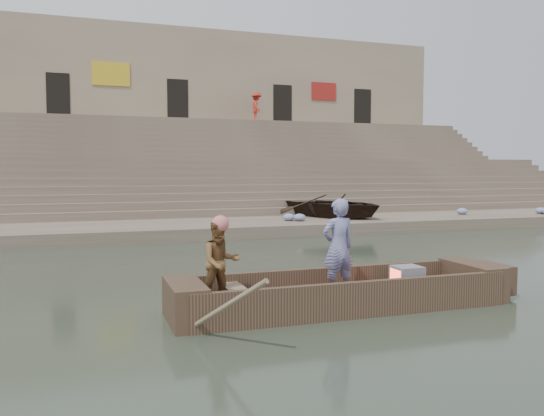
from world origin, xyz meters
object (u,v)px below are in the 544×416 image
rowing_man (221,262)px  television (407,278)px  pedestrian (256,107)px  standing_man (338,247)px  beached_rowboat (335,205)px  main_rowboat (342,302)px

rowing_man → television: rowing_man is taller
television → pedestrian: (5.26, 25.36, 5.74)m
television → standing_man: bearing=177.6°
rowing_man → television: (3.20, -0.05, -0.44)m
standing_man → beached_rowboat: bearing=-121.6°
television → main_rowboat: bearing=180.0°
rowing_man → television: 3.23m
standing_man → rowing_man: size_ratio=1.22×
main_rowboat → standing_man: 0.89m
rowing_man → beached_rowboat: (7.31, 11.40, -0.00)m
main_rowboat → beached_rowboat: bearing=65.1°
television → pedestrian: pedestrian is taller
standing_man → main_rowboat: bearing=128.4°
standing_man → television: size_ratio=3.39×
standing_man → rowing_man: 1.95m
main_rowboat → beached_rowboat: size_ratio=1.13×
rowing_man → pedestrian: size_ratio=0.66×
standing_man → rowing_man: (-1.95, -0.00, -0.14)m
rowing_man → pedestrian: 27.21m
television → beached_rowboat: size_ratio=0.10×
rowing_man → main_rowboat: bearing=-8.2°
main_rowboat → rowing_man: 2.14m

